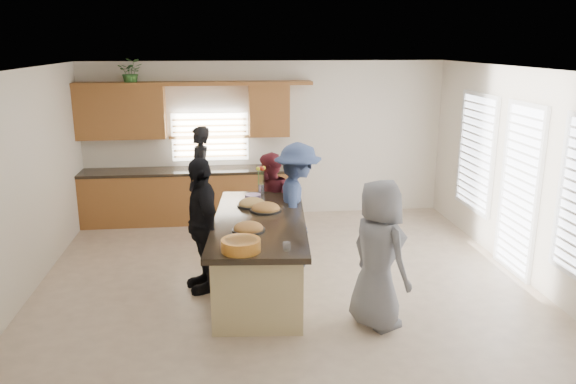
{
  "coord_description": "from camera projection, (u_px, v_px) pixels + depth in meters",
  "views": [
    {
      "loc": [
        -0.72,
        -7.06,
        3.13
      ],
      "look_at": [
        0.1,
        0.24,
        1.15
      ],
      "focal_mm": 35.0,
      "sensor_mm": 36.0,
      "label": 1
    }
  ],
  "objects": [
    {
      "name": "floor",
      "position": [
        283.0,
        278.0,
        7.66
      ],
      "size": [
        6.5,
        6.5,
        0.0
      ],
      "primitive_type": "plane",
      "color": "beige",
      "rests_on": "ground"
    },
    {
      "name": "room_shell",
      "position": [
        283.0,
        141.0,
        7.17
      ],
      "size": [
        6.52,
        6.02,
        2.81
      ],
      "color": "silver",
      "rests_on": "ground"
    },
    {
      "name": "back_cabinetry",
      "position": [
        184.0,
        171.0,
        9.89
      ],
      "size": [
        4.08,
        0.66,
        2.46
      ],
      "color": "#935D2A",
      "rests_on": "ground"
    },
    {
      "name": "right_wall_glazing",
      "position": [
        522.0,
        179.0,
        7.54
      ],
      "size": [
        0.06,
        4.0,
        2.25
      ],
      "color": "white",
      "rests_on": "ground"
    },
    {
      "name": "island",
      "position": [
        260.0,
        256.0,
        7.23
      ],
      "size": [
        1.38,
        2.79,
        0.95
      ],
      "rotation": [
        0.0,
        0.0,
        -0.09
      ],
      "color": "tan",
      "rests_on": "ground"
    },
    {
      "name": "platter_front",
      "position": [
        248.0,
        229.0,
        6.65
      ],
      "size": [
        0.4,
        0.4,
        0.16
      ],
      "color": "black",
      "rests_on": "island"
    },
    {
      "name": "platter_mid",
      "position": [
        266.0,
        209.0,
        7.44
      ],
      "size": [
        0.42,
        0.42,
        0.17
      ],
      "color": "black",
      "rests_on": "island"
    },
    {
      "name": "platter_back",
      "position": [
        252.0,
        204.0,
        7.67
      ],
      "size": [
        0.41,
        0.41,
        0.17
      ],
      "color": "black",
      "rests_on": "island"
    },
    {
      "name": "salad_bowl",
      "position": [
        241.0,
        245.0,
        6.0
      ],
      "size": [
        0.43,
        0.43,
        0.13
      ],
      "color": "orange",
      "rests_on": "island"
    },
    {
      "name": "clear_cup",
      "position": [
        287.0,
        246.0,
        6.03
      ],
      "size": [
        0.08,
        0.08,
        0.09
      ],
      "primitive_type": "cylinder",
      "color": "white",
      "rests_on": "island"
    },
    {
      "name": "plate_stack",
      "position": [
        253.0,
        196.0,
        8.07
      ],
      "size": [
        0.23,
        0.23,
        0.05
      ],
      "primitive_type": "cylinder",
      "color": "#BA92D5",
      "rests_on": "island"
    },
    {
      "name": "flower_vase",
      "position": [
        261.0,
        178.0,
        8.25
      ],
      "size": [
        0.14,
        0.14,
        0.41
      ],
      "color": "silver",
      "rests_on": "island"
    },
    {
      "name": "potted_plant",
      "position": [
        131.0,
        72.0,
        9.44
      ],
      "size": [
        0.42,
        0.37,
        0.45
      ],
      "primitive_type": "imported",
      "rotation": [
        0.0,
        0.0,
        -0.05
      ],
      "color": "#306628",
      "rests_on": "back_cabinetry"
    },
    {
      "name": "woman_left_back",
      "position": [
        200.0,
        175.0,
        9.81
      ],
      "size": [
        0.53,
        0.7,
        1.72
      ],
      "primitive_type": "imported",
      "rotation": [
        0.0,
        0.0,
        -1.37
      ],
      "color": "black",
      "rests_on": "ground"
    },
    {
      "name": "woman_left_mid",
      "position": [
        270.0,
        203.0,
        8.47
      ],
      "size": [
        0.7,
        0.83,
        1.53
      ],
      "primitive_type": "imported",
      "rotation": [
        0.0,
        0.0,
        -1.39
      ],
      "color": "maroon",
      "rests_on": "ground"
    },
    {
      "name": "woman_left_front",
      "position": [
        202.0,
        225.0,
        7.13
      ],
      "size": [
        0.69,
        1.1,
        1.75
      ],
      "primitive_type": "imported",
      "rotation": [
        0.0,
        0.0,
        -1.29
      ],
      "color": "black",
      "rests_on": "ground"
    },
    {
      "name": "woman_right_back",
      "position": [
        298.0,
        205.0,
        7.96
      ],
      "size": [
        0.71,
        1.17,
        1.77
      ],
      "primitive_type": "imported",
      "rotation": [
        0.0,
        0.0,
        1.53
      ],
      "color": "navy",
      "rests_on": "ground"
    },
    {
      "name": "woman_right_front",
      "position": [
        379.0,
        255.0,
        6.19
      ],
      "size": [
        0.85,
        0.98,
        1.7
      ],
      "primitive_type": "imported",
      "rotation": [
        0.0,
        0.0,
        2.02
      ],
      "color": "slate",
      "rests_on": "ground"
    }
  ]
}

